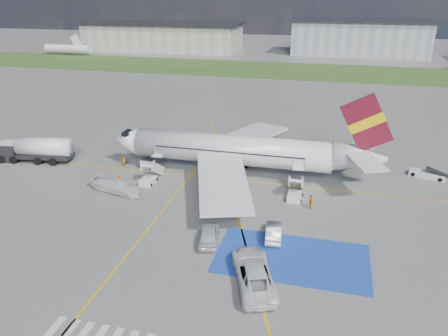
{
  "coord_description": "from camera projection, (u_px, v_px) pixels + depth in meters",
  "views": [
    {
      "loc": [
        12.18,
        -38.47,
        23.08
      ],
      "look_at": [
        0.68,
        7.39,
        3.5
      ],
      "focal_mm": 35.0,
      "sensor_mm": 36.0,
      "label": 1
    }
  ],
  "objects": [
    {
      "name": "grass_strip",
      "position": [
        293.0,
        71.0,
        131.18
      ],
      "size": [
        400.0,
        30.0,
        0.01
      ],
      "primitive_type": "cube",
      "color": "#2D4C1E",
      "rests_on": "ground"
    },
    {
      "name": "taxiway_line_cross",
      "position": [
        113.0,
        272.0,
        38.2
      ],
      "size": [
        0.2,
        60.0,
        0.01
      ],
      "primitive_type": "cube",
      "color": "gold",
      "rests_on": "ground"
    },
    {
      "name": "terminal_west",
      "position": [
        163.0,
        37.0,
        173.0
      ],
      "size": [
        60.0,
        22.0,
        10.0
      ],
      "primitive_type": "cube",
      "color": "gray",
      "rests_on": "ground"
    },
    {
      "name": "staging_box",
      "position": [
        292.0,
        258.0,
        40.21
      ],
      "size": [
        14.0,
        8.0,
        0.01
      ],
      "primitive_type": "cube",
      "color": "#1B40A6",
      "rests_on": "ground"
    },
    {
      "name": "belt_loader",
      "position": [
        428.0,
        175.0,
        57.26
      ],
      "size": [
        4.87,
        2.87,
        1.41
      ],
      "rotation": [
        0.0,
        0.0,
        -0.32
      ],
      "color": "silver",
      "rests_on": "ground"
    },
    {
      "name": "fuel_tanker",
      "position": [
        36.0,
        151.0,
        62.12
      ],
      "size": [
        10.68,
        4.14,
        3.55
      ],
      "rotation": [
        0.0,
        0.0,
        0.13
      ],
      "color": "black",
      "rests_on": "ground"
    },
    {
      "name": "airstairs_aft",
      "position": [
        295.0,
        193.0,
        51.58
      ],
      "size": [
        1.9,
        5.2,
        3.6
      ],
      "color": "silver",
      "rests_on": "ground"
    },
    {
      "name": "terminal_centre",
      "position": [
        359.0,
        38.0,
        160.24
      ],
      "size": [
        48.0,
        18.0,
        12.0
      ],
      "primitive_type": "cube",
      "color": "gray",
      "rests_on": "ground"
    },
    {
      "name": "car_silver_a",
      "position": [
        209.0,
        234.0,
        42.59
      ],
      "size": [
        2.93,
        5.13,
        1.64
      ],
      "primitive_type": "imported",
      "rotation": [
        0.0,
        0.0,
        3.36
      ],
      "color": "#B7BABE",
      "rests_on": "ground"
    },
    {
      "name": "crew_aft",
      "position": [
        311.0,
        201.0,
        49.03
      ],
      "size": [
        0.63,
        1.07,
        1.71
      ],
      "primitive_type": "imported",
      "rotation": [
        0.0,
        0.0,
        1.8
      ],
      "color": "orange",
      "rests_on": "ground"
    },
    {
      "name": "gpu_cart",
      "position": [
        148.0,
        165.0,
        59.69
      ],
      "size": [
        1.83,
        1.25,
        1.46
      ],
      "rotation": [
        0.0,
        0.0,
        -0.07
      ],
      "color": "silver",
      "rests_on": "ground"
    },
    {
      "name": "van_white_b",
      "position": [
        116.0,
        184.0,
        52.84
      ],
      "size": [
        5.68,
        3.42,
        2.08
      ],
      "primitive_type": "imported",
      "rotation": [
        0.0,
        0.0,
        1.32
      ],
      "color": "silver",
      "rests_on": "ground"
    },
    {
      "name": "airstairs_fwd",
      "position": [
        149.0,
        178.0,
        55.74
      ],
      "size": [
        1.9,
        5.2,
        3.6
      ],
      "color": "silver",
      "rests_on": "ground"
    },
    {
      "name": "crew_fwd",
      "position": [
        120.0,
        182.0,
        54.17
      ],
      "size": [
        0.69,
        0.67,
        1.6
      ],
      "primitive_type": "imported",
      "rotation": [
        0.0,
        0.0,
        0.71
      ],
      "color": "#EB550C",
      "rests_on": "ground"
    },
    {
      "name": "car_silver_b",
      "position": [
        274.0,
        231.0,
        43.25
      ],
      "size": [
        1.97,
        4.47,
        1.43
      ],
      "primitive_type": "imported",
      "rotation": [
        0.0,
        0.0,
        3.25
      ],
      "color": "#B8B9BF",
      "rests_on": "ground"
    },
    {
      "name": "crew_nose",
      "position": [
        123.0,
        161.0,
        60.6
      ],
      "size": [
        0.94,
        1.02,
        1.68
      ],
      "primitive_type": "imported",
      "rotation": [
        0.0,
        0.0,
        -1.09
      ],
      "color": "orange",
      "rests_on": "ground"
    },
    {
      "name": "taxiway_line_main",
      "position": [
        228.0,
        179.0,
        56.8
      ],
      "size": [
        120.0,
        0.2,
        0.01
      ],
      "primitive_type": "cube",
      "color": "gold",
      "rests_on": "ground"
    },
    {
      "name": "ground",
      "position": [
        201.0,
        224.0,
        46.04
      ],
      "size": [
        400.0,
        400.0,
        0.0
      ],
      "primitive_type": "plane",
      "color": "#60605E",
      "rests_on": "ground"
    },
    {
      "name": "van_white_a",
      "position": [
        254.0,
        270.0,
        36.57
      ],
      "size": [
        4.99,
        7.09,
        2.42
      ],
      "primitive_type": "imported",
      "rotation": [
        0.0,
        0.0,
        3.49
      ],
      "color": "silver",
      "rests_on": "ground"
    },
    {
      "name": "taxiway_line_diag",
      "position": [
        228.0,
        179.0,
        56.8
      ],
      "size": [
        20.71,
        56.45,
        0.01
      ],
      "primitive_type": "cube",
      "rotation": [
        0.0,
        0.0,
        0.35
      ],
      "color": "gold",
      "rests_on": "ground"
    },
    {
      "name": "airliner",
      "position": [
        242.0,
        151.0,
        56.95
      ],
      "size": [
        36.81,
        32.95,
        11.92
      ],
      "color": "silver",
      "rests_on": "ground"
    }
  ]
}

